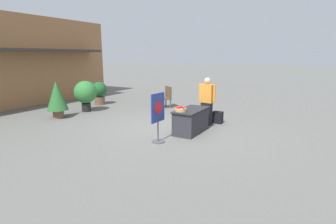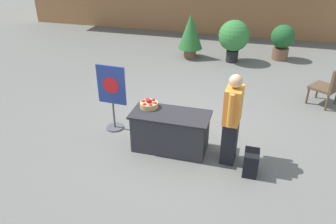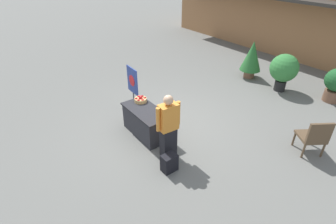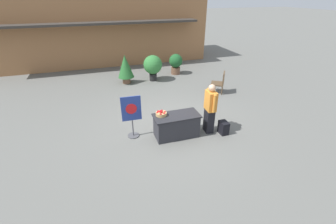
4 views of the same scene
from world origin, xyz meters
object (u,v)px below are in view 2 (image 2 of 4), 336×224
potted_plant_near_right (282,40)px  backpack (251,163)px  poster_board (112,95)px  patio_chair (330,85)px  display_table (171,131)px  potted_plant_far_left (191,33)px  person_visitor (232,119)px  potted_plant_far_right (234,37)px  apple_basket (149,104)px

potted_plant_near_right → backpack: bearing=-95.4°
backpack → poster_board: bearing=165.1°
backpack → patio_chair: bearing=62.8°
display_table → potted_plant_far_left: bearing=98.4°
patio_chair → person_visitor: bearing=88.2°
person_visitor → potted_plant_far_left: person_visitor is taller
display_table → potted_plant_far_left: potted_plant_far_left is taller
potted_plant_far_left → potted_plant_far_right: (1.37, -0.04, -0.02)m
poster_board → display_table: bearing=76.0°
potted_plant_far_right → display_table: bearing=-96.5°
patio_chair → potted_plant_far_right: 3.50m
display_table → person_visitor: person_visitor is taller
backpack → display_table: bearing=166.8°
backpack → potted_plant_far_right: bearing=99.1°
potted_plant_near_right → potted_plant_far_right: (-1.47, -0.65, 0.16)m
apple_basket → potted_plant_far_left: size_ratio=0.24×
potted_plant_near_right → apple_basket: bearing=-113.8°
apple_basket → potted_plant_near_right: bearing=66.2°
potted_plant_near_right → person_visitor: bearing=-99.4°
patio_chair → potted_plant_near_right: (-0.98, 3.15, 0.11)m
apple_basket → backpack: apple_basket is taller
person_visitor → display_table: bearing=0.0°
patio_chair → apple_basket: bearing=69.7°
patio_chair → potted_plant_far_right: (-2.44, 2.50, 0.27)m
display_table → potted_plant_near_right: potted_plant_near_right is taller
poster_board → potted_plant_far_left: (0.53, 4.84, 0.06)m
patio_chair → potted_plant_far_left: size_ratio=0.68×
potted_plant_far_left → apple_basket: bearing=-86.4°
potted_plant_far_right → patio_chair: bearing=-45.6°
backpack → potted_plant_far_right: (-0.88, 5.53, 0.58)m
apple_basket → backpack: size_ratio=0.80×
patio_chair → potted_plant_far_left: (-3.81, 2.54, 0.29)m
patio_chair → display_table: bearing=75.0°
display_table → potted_plant_near_right: size_ratio=1.28×
apple_basket → potted_plant_far_left: 5.10m
apple_basket → person_visitor: (1.53, -0.21, 0.03)m
backpack → potted_plant_near_right: size_ratio=0.38×
backpack → potted_plant_far_left: size_ratio=0.30×
person_visitor → potted_plant_far_right: size_ratio=1.25×
display_table → potted_plant_near_right: (2.06, 5.84, 0.26)m
display_table → apple_basket: 0.64m
person_visitor → poster_board: size_ratio=1.19×
poster_board → backpack: bearing=77.9°
poster_board → potted_plant_far_left: bearing=176.5°
potted_plant_far_right → apple_basket: bearing=-101.7°
potted_plant_far_right → poster_board: bearing=-111.6°
apple_basket → poster_board: poster_board is taller
apple_basket → potted_plant_far_left: (-0.32, 5.09, 0.02)m
apple_basket → display_table: bearing=-16.8°
apple_basket → potted_plant_far_left: potted_plant_far_left is taller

